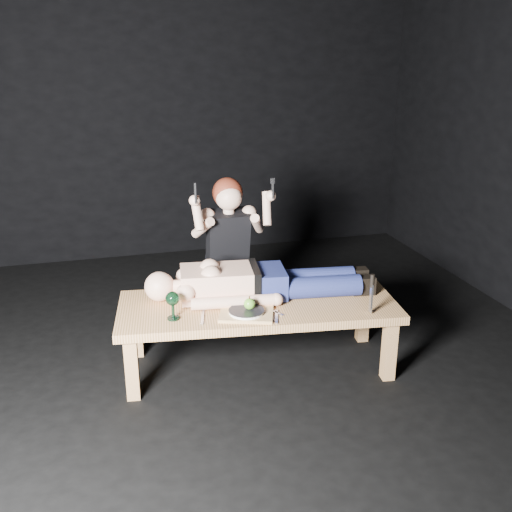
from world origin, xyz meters
name	(u,v)px	position (x,y,z in m)	size (l,w,h in m)	color
ground	(213,377)	(0.00, 0.00, 0.00)	(5.00, 5.00, 0.00)	black
back_wall	(156,101)	(0.00, 2.50, 1.50)	(5.00, 5.00, 0.00)	black
table	(258,335)	(0.31, 0.06, 0.23)	(1.75, 0.66, 0.45)	tan
lying_man	(263,278)	(0.38, 0.17, 0.57)	(1.61, 0.49, 0.24)	beige
kneeling_woman	(226,251)	(0.25, 0.71, 0.59)	(0.63, 0.70, 1.18)	black
serving_tray	(246,314)	(0.20, -0.10, 0.46)	(0.32, 0.23, 0.02)	tan
plate	(246,311)	(0.20, -0.10, 0.48)	(0.21, 0.21, 0.02)	white
apple	(249,304)	(0.22, -0.09, 0.52)	(0.07, 0.07, 0.07)	#569D1E
goblet	(173,306)	(-0.23, -0.03, 0.54)	(0.08, 0.08, 0.17)	black
fork_flat	(203,317)	(-0.07, -0.06, 0.45)	(0.02, 0.19, 0.01)	#B2B2B7
knife_flat	(276,317)	(0.36, -0.17, 0.45)	(0.02, 0.19, 0.01)	#B2B2B7
spoon_flat	(272,311)	(0.36, -0.08, 0.45)	(0.02, 0.19, 0.01)	#B2B2B7
carving_knife	(371,294)	(0.93, -0.27, 0.58)	(0.03, 0.04, 0.25)	#B2B2B7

